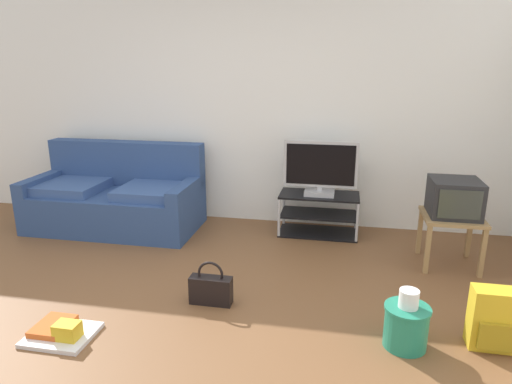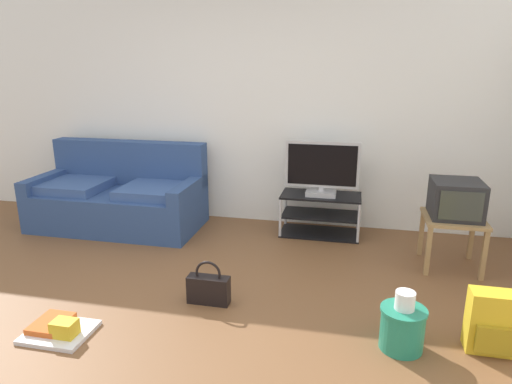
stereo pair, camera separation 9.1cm
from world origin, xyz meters
TOP-DOWN VIEW (x-y plane):
  - ground_plane at (0.00, 0.00)m, footprint 9.00×9.80m
  - wall_back at (0.00, 2.45)m, footprint 9.00×0.10m
  - couch at (-1.32, 1.88)m, footprint 1.85×0.90m
  - tv_stand at (0.94, 2.08)m, footprint 0.84×0.43m
  - flat_tv at (0.94, 2.06)m, footprint 0.77×0.22m
  - side_table at (2.16, 1.52)m, footprint 0.51×0.51m
  - crt_tv at (2.16, 1.53)m, footprint 0.42×0.44m
  - backpack at (2.19, 0.23)m, footprint 0.32×0.23m
  - handbag at (0.21, 0.42)m, footprint 0.33×0.11m
  - cleaning_bucket at (1.62, 0.14)m, footprint 0.30×0.30m
  - floor_tray at (-0.66, -0.21)m, footprint 0.44×0.36m

SIDE VIEW (x-z plane):
  - ground_plane at x=0.00m, z-range -0.02..0.00m
  - floor_tray at x=-0.66m, z-range -0.03..0.11m
  - handbag at x=0.21m, z-range -0.05..0.30m
  - cleaning_bucket at x=1.62m, z-range -0.03..0.37m
  - backpack at x=2.19m, z-range 0.00..0.41m
  - tv_stand at x=0.94m, z-range 0.00..0.45m
  - couch at x=-1.32m, z-range -0.13..0.80m
  - side_table at x=2.16m, z-range 0.16..0.64m
  - crt_tv at x=2.16m, z-range 0.48..0.81m
  - flat_tv at x=0.94m, z-range 0.44..1.02m
  - wall_back at x=0.00m, z-range 0.00..2.70m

